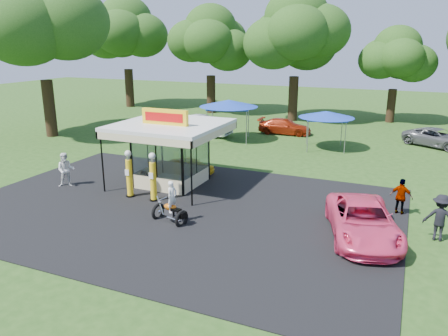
% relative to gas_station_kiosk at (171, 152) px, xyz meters
% --- Properties ---
extents(ground, '(120.00, 120.00, 0.00)m').
position_rel_gas_station_kiosk_xyz_m(ground, '(2.00, -4.99, -1.78)').
color(ground, '#234816').
rests_on(ground, ground).
extents(asphalt_apron, '(20.00, 14.00, 0.04)m').
position_rel_gas_station_kiosk_xyz_m(asphalt_apron, '(2.00, -2.99, -1.76)').
color(asphalt_apron, black).
rests_on(asphalt_apron, ground).
extents(gas_station_kiosk, '(5.40, 5.40, 4.18)m').
position_rel_gas_station_kiosk_xyz_m(gas_station_kiosk, '(0.00, 0.00, 0.00)').
color(gas_station_kiosk, white).
rests_on(gas_station_kiosk, ground).
extents(gas_pump_left, '(0.45, 0.45, 2.41)m').
position_rel_gas_station_kiosk_xyz_m(gas_pump_left, '(-0.88, -2.63, -0.63)').
color(gas_pump_left, black).
rests_on(gas_pump_left, ground).
extents(gas_pump_right, '(0.45, 0.45, 2.44)m').
position_rel_gas_station_kiosk_xyz_m(gas_pump_right, '(0.52, -2.65, -0.61)').
color(gas_pump_right, black).
rests_on(gas_pump_right, ground).
extents(motorcycle, '(1.72, 1.10, 1.96)m').
position_rel_gas_station_kiosk_xyz_m(motorcycle, '(2.65, -4.61, -1.02)').
color(motorcycle, black).
rests_on(motorcycle, ground).
extents(spare_tires, '(0.98, 0.92, 0.80)m').
position_rel_gas_station_kiosk_xyz_m(spare_tires, '(-1.53, -0.66, -1.39)').
color(spare_tires, black).
rests_on(spare_tires, ground).
extents(a_frame_sign, '(0.60, 0.68, 0.99)m').
position_rel_gas_station_kiosk_xyz_m(a_frame_sign, '(9.98, -3.51, -1.28)').
color(a_frame_sign, '#593819').
rests_on(a_frame_sign, ground).
extents(kiosk_car, '(2.82, 1.13, 0.96)m').
position_rel_gas_station_kiosk_xyz_m(kiosk_car, '(-0.00, 2.21, -1.30)').
color(kiosk_car, yellow).
rests_on(kiosk_car, ground).
extents(pink_sedan, '(3.83, 5.74, 1.46)m').
position_rel_gas_station_kiosk_xyz_m(pink_sedan, '(10.32, -2.90, -1.05)').
color(pink_sedan, '#FF4579').
rests_on(pink_sedan, ground).
extents(spectator_west, '(1.15, 1.10, 1.86)m').
position_rel_gas_station_kiosk_xyz_m(spectator_west, '(-4.96, -2.62, -0.85)').
color(spectator_west, white).
rests_on(spectator_west, ground).
extents(spectator_east_a, '(1.27, 0.79, 1.88)m').
position_rel_gas_station_kiosk_xyz_m(spectator_east_a, '(13.08, -1.91, -0.84)').
color(spectator_east_a, black).
rests_on(spectator_east_a, ground).
extents(spectator_east_b, '(1.04, 0.58, 1.68)m').
position_rel_gas_station_kiosk_xyz_m(spectator_east_b, '(11.60, 0.31, -0.94)').
color(spectator_east_b, gray).
rests_on(spectator_east_b, ground).
extents(bg_car_a, '(4.95, 1.77, 1.63)m').
position_rel_gas_station_kiosk_xyz_m(bg_car_a, '(-4.18, 12.15, -0.97)').
color(bg_car_a, white).
rests_on(bg_car_a, ground).
extents(bg_car_b, '(4.47, 1.97, 1.28)m').
position_rel_gas_station_kiosk_xyz_m(bg_car_b, '(1.93, 15.43, -1.14)').
color(bg_car_b, '#A0260C').
rests_on(bg_car_b, ground).
extents(bg_car_d, '(5.33, 4.33, 1.35)m').
position_rel_gas_station_kiosk_xyz_m(bg_car_d, '(13.55, 15.40, -1.11)').
color(bg_car_d, '#5A5A5D').
rests_on(bg_car_d, ground).
extents(tent_west, '(4.55, 4.55, 3.18)m').
position_rel_gas_station_kiosk_xyz_m(tent_west, '(-1.47, 11.38, 1.09)').
color(tent_west, gray).
rests_on(tent_west, ground).
extents(tent_east, '(3.94, 3.94, 2.75)m').
position_rel_gas_station_kiosk_xyz_m(tent_east, '(6.04, 11.50, 0.71)').
color(tent_east, gray).
rests_on(tent_east, ground).
extents(oak_far_a, '(10.31, 10.31, 12.22)m').
position_rel_gas_station_kiosk_xyz_m(oak_far_a, '(-19.40, 23.65, 5.99)').
color(oak_far_a, black).
rests_on(oak_far_a, ground).
extents(oak_far_b, '(9.23, 9.23, 11.01)m').
position_rel_gas_station_kiosk_xyz_m(oak_far_b, '(-8.59, 23.32, 5.24)').
color(oak_far_b, black).
rests_on(oak_far_b, ground).
extents(oak_far_c, '(10.23, 10.23, 12.05)m').
position_rel_gas_station_kiosk_xyz_m(oak_far_c, '(0.82, 22.06, 5.86)').
color(oak_far_c, black).
rests_on(oak_far_c, ground).
extents(oak_far_d, '(7.35, 7.35, 8.75)m').
position_rel_gas_station_kiosk_xyz_m(oak_far_d, '(9.68, 24.88, 3.79)').
color(oak_far_d, black).
rests_on(oak_far_d, ground).
extents(oak_near, '(11.68, 11.68, 13.45)m').
position_rel_gas_station_kiosk_xyz_m(oak_near, '(-15.39, 7.02, 6.64)').
color(oak_near, black).
rests_on(oak_near, ground).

